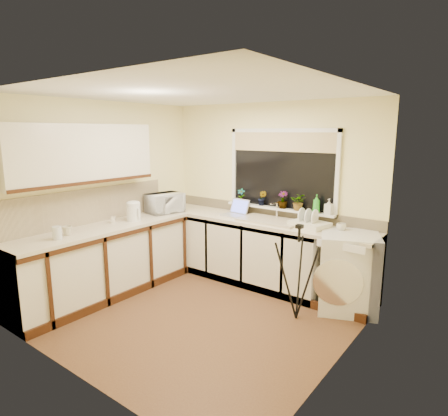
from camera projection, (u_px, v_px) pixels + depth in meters
floor at (200, 314)px, 4.43m from camera, size 3.20×3.20×0.00m
ceiling at (197, 93)px, 3.96m from camera, size 3.20×3.20×0.00m
wall_back at (269, 193)px, 5.37m from camera, size 3.20×0.00×3.20m
wall_front at (73, 240)px, 3.02m from camera, size 3.20×0.00×3.20m
wall_left at (107, 195)px, 5.14m from camera, size 0.00×3.00×3.00m
wall_right at (343, 233)px, 3.25m from camera, size 0.00×3.00×3.00m
base_cabinet_back at (237, 248)px, 5.48m from camera, size 2.55×0.60×0.86m
base_cabinet_left at (106, 263)px, 4.88m from camera, size 0.54×2.40×0.86m
worktop_back at (257, 221)px, 5.20m from camera, size 3.20×0.60×0.04m
worktop_left at (104, 228)px, 4.80m from camera, size 0.60×2.40×0.04m
upper_cabinet at (81, 154)px, 4.58m from camera, size 0.28×1.90×0.70m
splashback_left at (89, 206)px, 4.92m from camera, size 0.02×2.40×0.45m
splashback_back at (268, 211)px, 5.41m from camera, size 3.20×0.02×0.14m
window_glass at (282, 170)px, 5.18m from camera, size 1.50×0.02×1.00m
window_blind at (282, 142)px, 5.08m from camera, size 1.50×0.02×0.25m
windowsill at (279, 209)px, 5.23m from camera, size 1.60×0.14×0.03m
sink at (270, 220)px, 5.08m from camera, size 0.82×0.46×0.03m
faucet at (277, 210)px, 5.20m from camera, size 0.03×0.03×0.24m
washing_machine at (348, 272)px, 4.49m from camera, size 0.83×0.82×0.91m
laptop at (236, 211)px, 5.45m from camera, size 0.34×0.34×0.22m
kettle at (134, 212)px, 5.09m from camera, size 0.18×0.18×0.24m
dish_rack at (310, 224)px, 4.78m from camera, size 0.51×0.42×0.07m
tripod at (298, 272)px, 4.24m from camera, size 0.63×0.63×1.08m
glass_jug at (57, 233)px, 4.22m from camera, size 0.10×0.10×0.14m
steel_jar at (113, 219)px, 4.98m from camera, size 0.07×0.07×0.10m
microwave at (165, 203)px, 5.61m from camera, size 0.43×0.56×0.28m
plant_a at (241, 196)px, 5.54m from camera, size 0.13×0.10×0.21m
plant_b at (262, 198)px, 5.35m from camera, size 0.13×0.12×0.21m
plant_c at (283, 200)px, 5.15m from camera, size 0.16×0.16×0.23m
plant_d at (299, 202)px, 5.02m from camera, size 0.24×0.22×0.22m
soap_bottle_green at (316, 204)px, 4.85m from camera, size 0.12×0.12×0.24m
soap_bottle_clear at (329, 207)px, 4.78m from camera, size 0.09×0.09×0.19m
cup_back at (341, 227)px, 4.59m from camera, size 0.14×0.14×0.09m
cup_left at (67, 231)px, 4.40m from camera, size 0.11×0.11×0.10m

